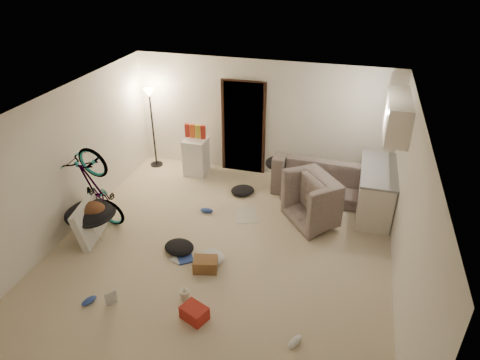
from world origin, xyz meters
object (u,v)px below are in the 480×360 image
(floor_lamp, at_px, (151,111))
(juicer, at_px, (185,294))
(kitchen_counter, at_px, (375,191))
(tv_box, at_px, (91,219))
(saucer_chair, at_px, (91,217))
(mini_fridge, at_px, (196,156))
(bicycle, at_px, (99,205))
(drink_case_a, at_px, (205,264))
(drink_case_b, at_px, (194,313))
(sofa, at_px, (324,180))
(armchair, at_px, (327,202))

(floor_lamp, relative_size, juicer, 8.34)
(kitchen_counter, distance_m, juicer, 4.08)
(tv_box, bearing_deg, saucer_chair, 79.42)
(floor_lamp, xyz_separation_m, mini_fridge, (1.03, -0.10, -0.90))
(kitchen_counter, xyz_separation_m, bicycle, (-4.73, -1.82, 0.00))
(floor_lamp, bearing_deg, tv_box, -87.92)
(drink_case_a, bearing_deg, drink_case_b, -92.43)
(sofa, relative_size, saucer_chair, 2.35)
(mini_fridge, bearing_deg, drink_case_a, -67.79)
(bicycle, bearing_deg, saucer_chair, -170.84)
(drink_case_b, bearing_deg, drink_case_a, 123.99)
(armchair, bearing_deg, bicycle, 70.85)
(floor_lamp, distance_m, drink_case_b, 4.94)
(floor_lamp, distance_m, tv_box, 2.93)
(sofa, bearing_deg, mini_fridge, 0.11)
(floor_lamp, xyz_separation_m, armchair, (3.99, -1.12, -0.96))
(saucer_chair, bearing_deg, drink_case_b, -29.02)
(floor_lamp, distance_m, sofa, 3.98)
(drink_case_a, bearing_deg, kitchen_counter, 30.80)
(tv_box, relative_size, drink_case_a, 2.75)
(saucer_chair, bearing_deg, bicycle, 90.00)
(sofa, height_order, tv_box, tv_box)
(bicycle, distance_m, drink_case_b, 2.91)
(kitchen_counter, xyz_separation_m, mini_fridge, (-3.80, 0.55, -0.03))
(sofa, xyz_separation_m, mini_fridge, (-2.81, 0.10, 0.11))
(drink_case_b, bearing_deg, armchair, 86.37)
(sofa, distance_m, tv_box, 4.54)
(sofa, distance_m, mini_fridge, 2.82)
(drink_case_a, bearing_deg, mini_fridge, 99.59)
(sofa, relative_size, drink_case_b, 5.88)
(floor_lamp, relative_size, armchair, 1.71)
(kitchen_counter, xyz_separation_m, armchair, (-0.84, -0.47, -0.10))
(saucer_chair, relative_size, drink_case_a, 2.32)
(armchair, relative_size, drink_case_b, 3.05)
(saucer_chair, xyz_separation_m, juicer, (2.14, -1.03, -0.28))
(sofa, height_order, drink_case_b, sofa)
(mini_fridge, bearing_deg, floor_lamp, 173.62)
(bicycle, height_order, drink_case_b, bicycle)
(sofa, xyz_separation_m, tv_box, (-3.75, -2.56, 0.04))
(sofa, relative_size, bicycle, 1.22)
(saucer_chair, bearing_deg, mini_fridge, 70.61)
(kitchen_counter, bearing_deg, tv_box, -155.97)
(armchair, height_order, saucer_chair, armchair)
(kitchen_counter, bearing_deg, armchair, -150.84)
(tv_box, relative_size, drink_case_b, 2.96)
(armchair, relative_size, bicycle, 0.63)
(floor_lamp, relative_size, sofa, 0.89)
(bicycle, xyz_separation_m, drink_case_b, (2.40, -1.61, -0.34))
(mini_fridge, height_order, drink_case_b, mini_fridge)
(bicycle, xyz_separation_m, saucer_chair, (0.00, -0.28, -0.07))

